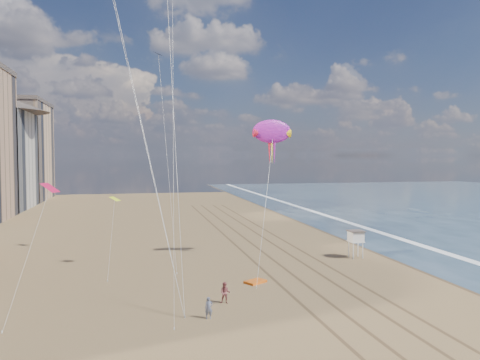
% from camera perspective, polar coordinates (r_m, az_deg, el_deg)
% --- Properties ---
extents(wet_sand, '(260.00, 260.00, 0.00)m').
position_cam_1_polar(wet_sand, '(71.73, 15.35, -6.82)').
color(wet_sand, '#42301E').
rests_on(wet_sand, ground).
extents(foam, '(260.00, 260.00, 0.00)m').
position_cam_1_polar(foam, '(73.77, 18.25, -6.59)').
color(foam, white).
rests_on(foam, ground).
extents(tracks, '(7.68, 120.00, 0.01)m').
position_cam_1_polar(tracks, '(56.35, 5.13, -9.40)').
color(tracks, brown).
rests_on(tracks, ground).
extents(lifeguard_stand, '(1.80, 1.80, 3.25)m').
position_cam_1_polar(lifeguard_stand, '(57.29, 13.94, -6.73)').
color(lifeguard_stand, silver).
rests_on(lifeguard_stand, ground).
extents(grounded_kite, '(2.33, 2.09, 0.22)m').
position_cam_1_polar(grounded_kite, '(45.49, 1.88, -12.28)').
color(grounded_kite, orange).
rests_on(grounded_kite, ground).
extents(show_kite, '(4.81, 6.62, 19.16)m').
position_cam_1_polar(show_kite, '(55.18, 3.91, 5.88)').
color(show_kite, '#A71AA9').
rests_on(show_kite, ground).
extents(kite_flyer_a, '(0.60, 0.40, 1.61)m').
position_cam_1_polar(kite_flyer_a, '(35.98, -3.83, -15.30)').
color(kite_flyer_a, slate).
rests_on(kite_flyer_a, ground).
extents(kite_flyer_b, '(1.03, 0.91, 1.77)m').
position_cam_1_polar(kite_flyer_b, '(39.31, -1.83, -13.58)').
color(kite_flyer_b, '#994E4E').
rests_on(kite_flyer_b, ground).
extents(small_kites, '(12.12, 18.85, 18.29)m').
position_cam_1_polar(small_kites, '(45.14, -13.78, 9.53)').
color(small_kites, black).
rests_on(small_kites, ground).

